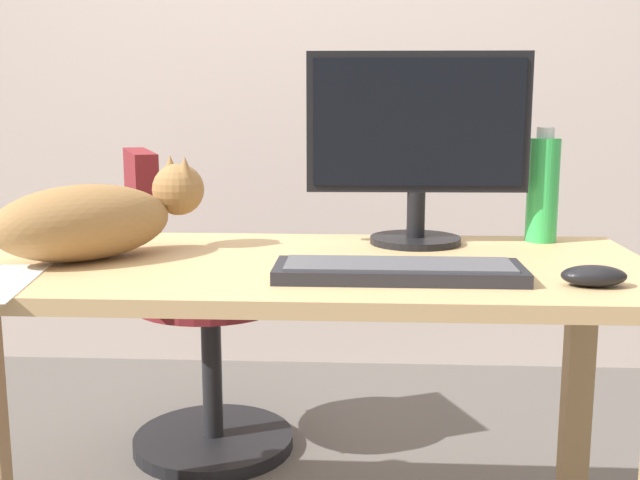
# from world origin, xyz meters

# --- Properties ---
(back_wall) EXTENTS (6.00, 0.04, 2.60)m
(back_wall) POSITION_xyz_m (0.00, 1.52, 1.30)
(back_wall) COLOR beige
(back_wall) RESTS_ON ground_plane
(desk) EXTENTS (1.53, 0.63, 0.73)m
(desk) POSITION_xyz_m (0.00, 0.00, 0.62)
(desk) COLOR tan
(desk) RESTS_ON ground_plane
(office_chair) EXTENTS (0.51, 0.49, 0.91)m
(office_chair) POSITION_xyz_m (-0.29, 0.68, 0.39)
(office_chair) COLOR black
(office_chair) RESTS_ON ground_plane
(monitor) EXTENTS (0.48, 0.20, 0.41)m
(monitor) POSITION_xyz_m (0.32, 0.20, 0.96)
(monitor) COLOR black
(monitor) RESTS_ON desk
(keyboard) EXTENTS (0.44, 0.15, 0.03)m
(keyboard) POSITION_xyz_m (0.27, -0.14, 0.74)
(keyboard) COLOR #232328
(keyboard) RESTS_ON desk
(cat) EXTENTS (0.47, 0.44, 0.20)m
(cat) POSITION_xyz_m (-0.33, 0.00, 0.81)
(cat) COLOR olive
(cat) RESTS_ON desk
(computer_mouse) EXTENTS (0.11, 0.06, 0.04)m
(computer_mouse) POSITION_xyz_m (0.59, -0.18, 0.75)
(computer_mouse) COLOR black
(computer_mouse) RESTS_ON desk
(spray_bottle) EXTENTS (0.07, 0.07, 0.25)m
(spray_bottle) POSITION_xyz_m (0.60, 0.25, 0.85)
(spray_bottle) COLOR green
(spray_bottle) RESTS_ON desk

